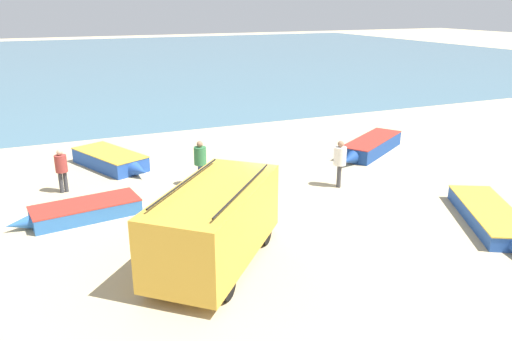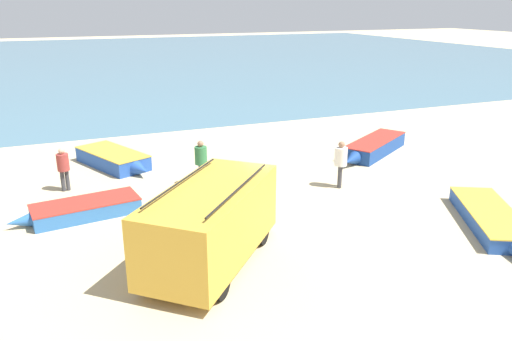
# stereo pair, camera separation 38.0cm
# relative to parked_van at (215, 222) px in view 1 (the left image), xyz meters

# --- Properties ---
(ground_plane) EXTENTS (200.00, 200.00, 0.00)m
(ground_plane) POSITION_rel_parked_van_xyz_m (3.15, 2.89, -1.20)
(ground_plane) COLOR tan
(sea_water) EXTENTS (120.00, 80.00, 0.01)m
(sea_water) POSITION_rel_parked_van_xyz_m (3.15, 54.89, -1.20)
(sea_water) COLOR #477084
(sea_water) RESTS_ON ground_plane
(parked_van) EXTENTS (4.87, 5.11, 2.32)m
(parked_van) POSITION_rel_parked_van_xyz_m (0.00, 0.00, 0.00)
(parked_van) COLOR gold
(parked_van) RESTS_ON ground_plane
(fishing_rowboat_0) EXTENTS (2.94, 4.52, 0.66)m
(fishing_rowboat_0) POSITION_rel_parked_van_xyz_m (-1.40, 9.74, -0.87)
(fishing_rowboat_0) COLOR #234CA3
(fishing_rowboat_0) RESTS_ON ground_plane
(fishing_rowboat_1) EXTENTS (5.01, 3.66, 0.69)m
(fishing_rowboat_1) POSITION_rel_parked_van_xyz_m (10.13, 7.03, -0.86)
(fishing_rowboat_1) COLOR navy
(fishing_rowboat_1) RESTS_ON ground_plane
(fishing_rowboat_2) EXTENTS (3.29, 5.02, 0.49)m
(fishing_rowboat_2) POSITION_rel_parked_van_xyz_m (8.93, -1.16, -0.96)
(fishing_rowboat_2) COLOR #234CA3
(fishing_rowboat_2) RESTS_ON ground_plane
(fishing_rowboat_3) EXTENTS (4.25, 1.84, 0.51)m
(fishing_rowboat_3) POSITION_rel_parked_van_xyz_m (-3.09, 4.60, -0.95)
(fishing_rowboat_3) COLOR #2D66AD
(fishing_rowboat_3) RESTS_ON ground_plane
(fisherman_0) EXTENTS (0.44, 0.44, 1.67)m
(fisherman_0) POSITION_rel_parked_van_xyz_m (-3.51, 7.38, -0.20)
(fisherman_0) COLOR #38383D
(fisherman_0) RESTS_ON ground_plane
(fisherman_1) EXTENTS (0.47, 0.47, 1.81)m
(fisherman_1) POSITION_rel_parked_van_xyz_m (1.44, 5.99, -0.12)
(fisherman_1) COLOR navy
(fisherman_1) RESTS_ON ground_plane
(fisherman_2) EXTENTS (0.48, 0.48, 1.83)m
(fisherman_2) POSITION_rel_parked_van_xyz_m (6.33, 3.79, -0.11)
(fisherman_2) COLOR #38383D
(fisherman_2) RESTS_ON ground_plane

